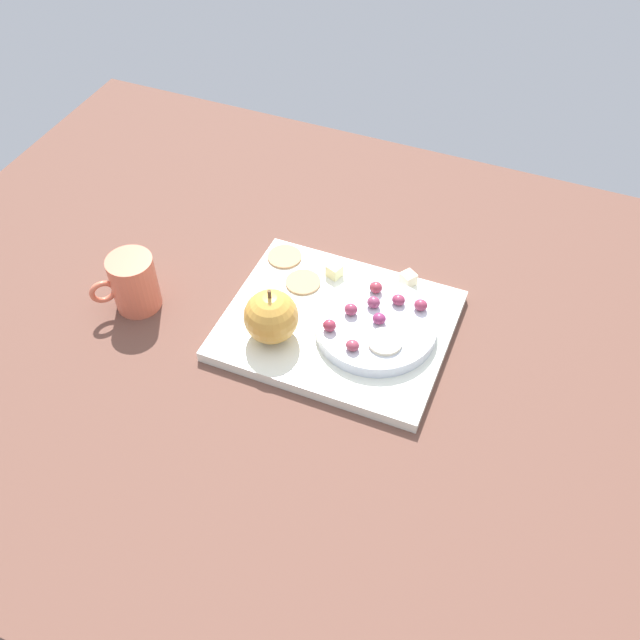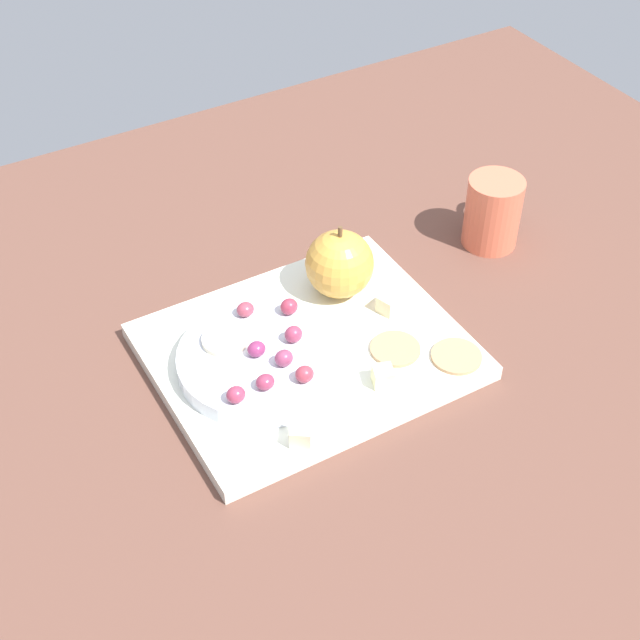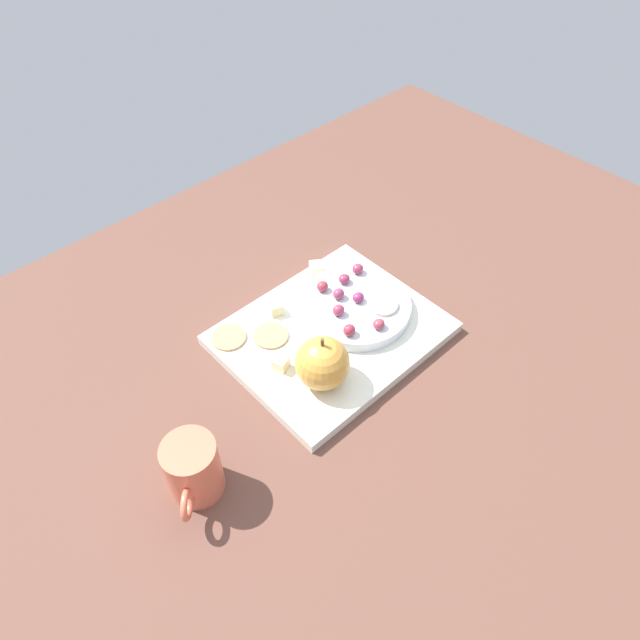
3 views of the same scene
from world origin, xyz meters
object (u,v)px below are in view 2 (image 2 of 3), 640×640
object	(u,v)px
grape_3	(304,374)
cup	(493,212)
cracker_1	(456,356)
apple_slice_0	(225,340)
cracker_0	(395,349)
grape_7	(265,382)
cheese_cube_2	(383,376)
grape_6	(245,309)
grape_0	(289,307)
grape_4	(256,349)
cheese_cube_0	(301,435)
cheese_cube_1	(388,304)
platter	(307,351)
apple_whole	(340,264)
grape_2	(284,358)
grape_5	(294,334)
grape_1	(236,395)
serving_dish	(261,360)

from	to	relation	value
grape_3	cup	world-z (taller)	cup
cracker_1	apple_slice_0	size ratio (longest dim) A/B	1.13
cracker_0	grape_7	bearing A→B (deg)	-1.67
cheese_cube_2	grape_6	distance (cm)	16.65
grape_0	grape_4	xyz separation A→B (cm)	(5.94, 3.95, -0.11)
cheese_cube_0	grape_0	bearing A→B (deg)	-114.90
cheese_cube_1	grape_7	world-z (taller)	grape_7
cheese_cube_2	cheese_cube_1	bearing A→B (deg)	-126.21
platter	apple_whole	size ratio (longest dim) A/B	4.14
cheese_cube_1	grape_4	bearing A→B (deg)	2.23
grape_2	cup	size ratio (longest dim) A/B	0.21
grape_5	platter	bearing A→B (deg)	-167.78
grape_4	grape_0	bearing A→B (deg)	-146.39
grape_0	cup	distance (cm)	29.98
platter	grape_0	world-z (taller)	grape_0
cracker_0	grape_4	distance (cm)	14.89
cheese_cube_0	grape_5	bearing A→B (deg)	-115.81
cracker_1	apple_whole	bearing A→B (deg)	-71.88
apple_slice_0	cup	distance (cm)	37.96
cheese_cube_0	grape_1	size ratio (longest dim) A/B	1.06
apple_whole	grape_6	bearing A→B (deg)	1.61
cheese_cube_2	apple_slice_0	distance (cm)	16.81
platter	cheese_cube_0	bearing A→B (deg)	57.96
cracker_0	cracker_1	size ratio (longest dim) A/B	1.00
grape_7	cup	world-z (taller)	cup
serving_dish	grape_7	bearing A→B (deg)	67.98
grape_2	cup	bearing A→B (deg)	-164.27
grape_0	grape_5	xyz separation A→B (cm)	(1.65, 4.01, -0.01)
grape_3	platter	bearing A→B (deg)	-121.36
grape_4	cup	xyz separation A→B (cm)	(-35.77, -6.96, -0.01)
cracker_1	grape_5	xyz separation A→B (cm)	(14.46, -9.07, 2.62)
cheese_cube_0	cracker_1	size ratio (longest dim) A/B	0.38
apple_slice_0	cup	xyz separation A→B (cm)	(-37.79, -3.61, 0.48)
grape_2	apple_whole	bearing A→B (deg)	-142.99
grape_3	grape_7	world-z (taller)	grape_3
apple_whole	grape_7	world-z (taller)	apple_whole
grape_1	platter	bearing A→B (deg)	-154.94
grape_1	grape_6	bearing A→B (deg)	-120.78
cheese_cube_0	grape_1	bearing A→B (deg)	-59.43
grape_3	grape_7	size ratio (longest dim) A/B	1.00
grape_1	grape_2	bearing A→B (deg)	-162.17
cracker_1	grape_5	bearing A→B (deg)	-32.11
grape_5	grape_4	bearing A→B (deg)	-0.79
grape_4	apple_slice_0	xyz separation A→B (cm)	(2.02, -3.34, -0.49)
cheese_cube_0	cracker_0	bearing A→B (deg)	-158.13
cracker_0	grape_7	distance (cm)	15.39
serving_dish	grape_6	bearing A→B (deg)	-102.02
cracker_1	grape_2	world-z (taller)	grape_2
grape_4	grape_6	size ratio (longest dim) A/B	1.00
apple_whole	grape_7	size ratio (longest dim) A/B	4.03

